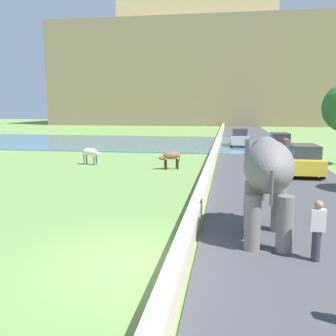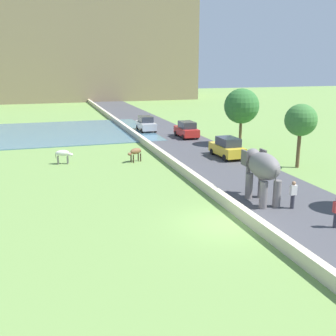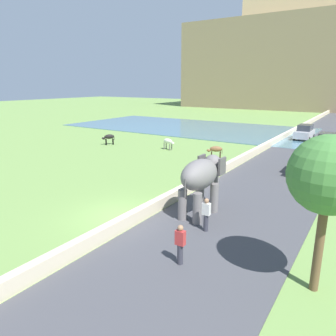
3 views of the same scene
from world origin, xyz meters
name	(u,v)px [view 2 (image 2 of 3)]	position (x,y,z in m)	size (l,w,h in m)	color
ground_plane	(224,224)	(0.00, 0.00, 0.00)	(220.00, 220.00, 0.00)	#6B8E47
road_surface	(184,145)	(5.00, 20.00, 0.03)	(7.00, 120.00, 0.06)	#424247
barrier_wall	(153,148)	(1.20, 18.00, 0.32)	(0.40, 110.00, 0.64)	beige
hill_distant	(48,49)	(-6.00, 83.83, 11.32)	(64.00, 28.00, 22.65)	#897556
elephant	(262,169)	(3.43, 2.38, 2.04)	(1.49, 3.48, 2.99)	slate
person_beside_elephant	(293,194)	(4.52, 0.78, 0.87)	(0.36, 0.22, 1.63)	#33333D
car_red	(187,130)	(6.57, 23.76, 0.90)	(1.84, 4.03, 1.80)	red
car_yellow	(227,148)	(6.58, 13.50, 0.90)	(1.83, 4.02, 1.80)	gold
car_silver	(146,124)	(3.43, 29.41, 0.90)	(1.85, 4.03, 1.80)	#B7B7BC
cow_white	(63,154)	(-7.01, 15.41, 0.84)	(1.42, 0.63, 1.15)	silver
cow_brown	(135,152)	(-1.30, 14.38, 0.84)	(1.39, 0.92, 1.15)	brown
tree_mid	(301,120)	(10.37, 8.79, 3.69)	(2.45, 2.45, 4.95)	brown
tree_far	(242,106)	(10.17, 18.09, 3.89)	(3.40, 3.40, 5.60)	brown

